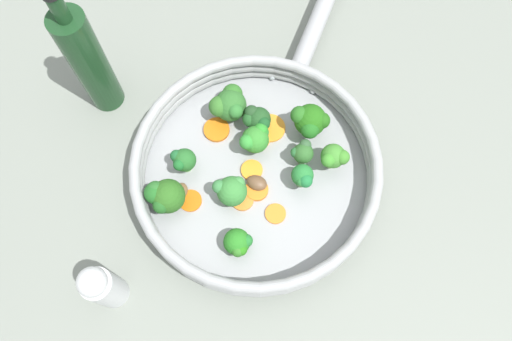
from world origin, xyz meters
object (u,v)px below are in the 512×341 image
at_px(broccoli_floret_1, 310,121).
at_px(carrot_slice_0, 260,139).
at_px(broccoli_floret_8, 230,189).
at_px(broccoli_floret_6, 164,196).
at_px(broccoli_floret_5, 238,243).
at_px(broccoli_floret_3, 229,104).
at_px(broccoli_floret_9, 303,152).
at_px(broccoli_floret_10, 183,160).
at_px(broccoli_floret_0, 255,138).
at_px(broccoli_floret_7, 334,157).
at_px(carrot_slice_5, 217,130).
at_px(carrot_slice_7, 275,214).
at_px(skillet, 256,176).
at_px(carrot_slice_4, 257,190).
at_px(carrot_slice_6, 190,201).
at_px(salt_shaker, 102,287).
at_px(carrot_slice_3, 252,170).
at_px(mushroom_piece_0, 182,190).
at_px(broccoli_floret_2, 257,119).
at_px(mushroom_piece_1, 257,183).
at_px(carrot_slice_1, 270,128).
at_px(oil_bottle, 88,61).
at_px(carrot_slice_2, 242,200).

bearing_deg(broccoli_floret_1, carrot_slice_0, -35.93).
bearing_deg(broccoli_floret_8, broccoli_floret_6, -40.14).
bearing_deg(broccoli_floret_5, broccoli_floret_3, -132.46).
bearing_deg(broccoli_floret_9, carrot_slice_0, -74.65).
bearing_deg(broccoli_floret_10, broccoli_floret_9, 137.47).
xyz_separation_m(broccoli_floret_0, broccoli_floret_7, (-0.05, 0.09, 0.00)).
xyz_separation_m(carrot_slice_5, carrot_slice_7, (0.03, 0.14, -0.00)).
relative_size(skillet, carrot_slice_4, 10.12).
xyz_separation_m(carrot_slice_7, broccoli_floret_9, (-0.08, -0.03, 0.03)).
distance_m(carrot_slice_6, broccoli_floret_1, 0.19).
distance_m(carrot_slice_4, salt_shaker, 0.23).
bearing_deg(carrot_slice_3, broccoli_floret_10, -49.22).
height_order(broccoli_floret_7, mushroom_piece_0, broccoli_floret_7).
xyz_separation_m(carrot_slice_3, carrot_slice_5, (-0.01, -0.08, 0.00)).
bearing_deg(carrot_slice_6, broccoli_floret_2, -176.29).
height_order(carrot_slice_4, broccoli_floret_9, broccoli_floret_9).
xyz_separation_m(carrot_slice_6, broccoli_floret_5, (0.00, 0.09, 0.02)).
distance_m(skillet, broccoli_floret_1, 0.11).
bearing_deg(mushroom_piece_0, mushroom_piece_1, 138.63).
relative_size(carrot_slice_1, broccoli_floret_9, 1.04).
relative_size(carrot_slice_7, oil_bottle, 0.12).
bearing_deg(carrot_slice_7, carrot_slice_1, -134.11).
height_order(broccoli_floret_1, broccoli_floret_10, broccoli_floret_1).
bearing_deg(salt_shaker, broccoli_floret_2, -175.67).
bearing_deg(broccoli_floret_3, carrot_slice_3, 63.24).
xyz_separation_m(carrot_slice_2, salt_shaker, (0.20, -0.04, 0.04)).
distance_m(carrot_slice_6, mushroom_piece_0, 0.02).
distance_m(carrot_slice_1, carrot_slice_3, 0.07).
xyz_separation_m(carrot_slice_7, broccoli_floret_0, (-0.05, -0.09, 0.03)).
xyz_separation_m(carrot_slice_5, broccoli_floret_10, (0.07, 0.01, 0.02)).
bearing_deg(carrot_slice_1, salt_shaker, 1.51).
relative_size(broccoli_floret_2, mushroom_piece_1, 1.60).
bearing_deg(salt_shaker, mushroom_piece_1, 171.07).
bearing_deg(broccoli_floret_5, broccoli_floret_0, -145.53).
height_order(carrot_slice_6, broccoli_floret_5, broccoli_floret_5).
xyz_separation_m(skillet, carrot_slice_2, (0.04, 0.01, 0.01)).
relative_size(carrot_slice_4, broccoli_floret_8, 0.67).
xyz_separation_m(carrot_slice_0, broccoli_floret_3, (-0.00, -0.06, 0.03)).
bearing_deg(salt_shaker, oil_bottle, -129.20).
bearing_deg(broccoli_floret_2, broccoli_floret_5, 35.29).
bearing_deg(broccoli_floret_0, carrot_slice_4, 44.93).
xyz_separation_m(carrot_slice_1, broccoli_floret_1, (-0.03, 0.04, 0.03)).
bearing_deg(broccoli_floret_9, oil_bottle, -67.45).
xyz_separation_m(carrot_slice_3, broccoli_floret_2, (-0.05, -0.04, 0.03)).
height_order(carrot_slice_1, carrot_slice_7, same).
xyz_separation_m(carrot_slice_2, carrot_slice_4, (-0.02, 0.00, 0.00)).
bearing_deg(oil_bottle, carrot_slice_0, 114.51).
distance_m(carrot_slice_4, broccoli_floret_0, 0.07).
xyz_separation_m(carrot_slice_3, carrot_slice_7, (0.02, 0.07, -0.00)).
distance_m(carrot_slice_4, broccoli_floret_3, 0.12).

